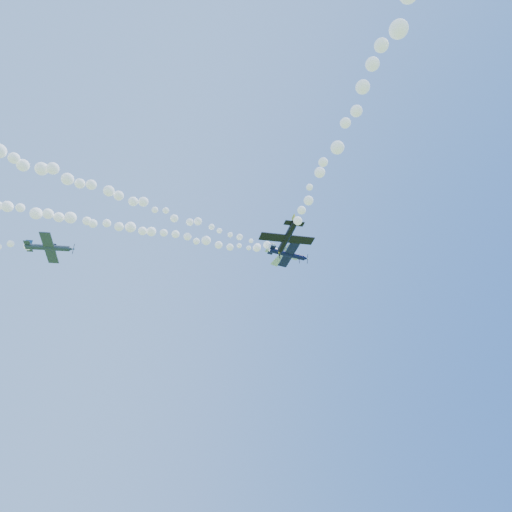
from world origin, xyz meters
name	(u,v)px	position (x,y,z in m)	size (l,w,h in m)	color
plane_white	(284,253)	(12.10, -3.04, 50.87)	(7.20, 7.54, 2.39)	white
smoke_trail_white	(75,180)	(-25.19, -4.62, 50.58)	(70.29, 5.50, 3.03)	white
plane_navy	(288,254)	(11.26, -5.90, 48.37)	(7.54, 7.97, 2.93)	#0D0F3B
smoke_trail_navy	(72,219)	(-24.10, 1.63, 48.19)	(66.40, 16.30, 2.94)	white
plane_grey	(49,248)	(-25.71, 2.41, 42.30)	(7.17, 7.61, 1.92)	#313848
plane_black	(287,238)	(3.47, -17.98, 40.04)	(7.85, 7.42, 2.14)	black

